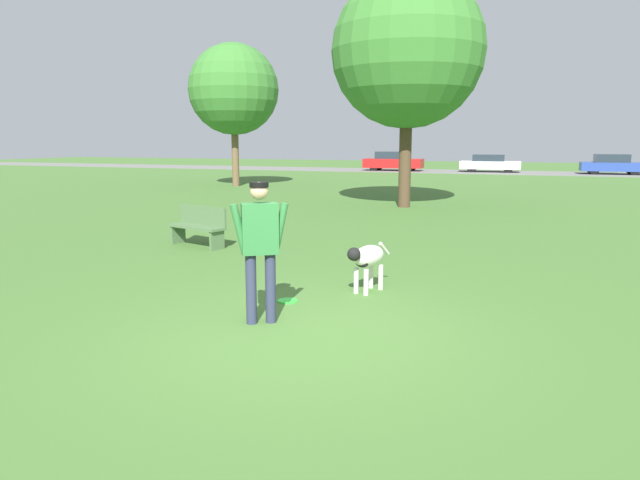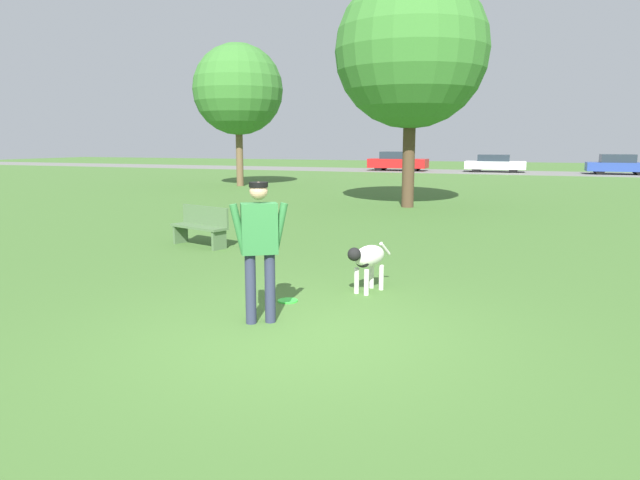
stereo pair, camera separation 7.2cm
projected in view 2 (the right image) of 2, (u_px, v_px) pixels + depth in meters
ground_plane at (300, 334)px, 6.56m from camera, size 120.00×120.00×0.00m
far_road_strip at (505, 172)px, 40.88m from camera, size 120.00×6.00×0.01m
person at (259, 240)px, 6.81m from camera, size 0.63×0.45×1.72m
dog at (368, 258)px, 8.31m from camera, size 0.49×1.03×0.72m
frisbee at (288, 301)px, 7.91m from camera, size 0.28×0.28×0.02m
tree_far_left at (238, 90)px, 27.74m from camera, size 4.38×4.38×6.89m
tree_mid_center at (411, 51)px, 18.43m from camera, size 4.98×4.98×7.58m
parked_car_red at (398, 161)px, 43.27m from camera, size 4.41×1.80×1.45m
parked_car_white at (495, 163)px, 41.30m from camera, size 4.28×1.99×1.27m
parked_car_blue at (619, 165)px, 38.33m from camera, size 4.12×1.91×1.36m
park_bench at (201, 225)px, 12.05m from camera, size 1.46×0.80×0.84m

